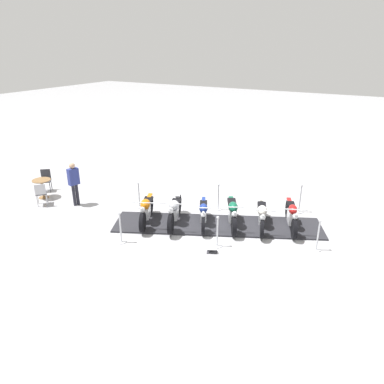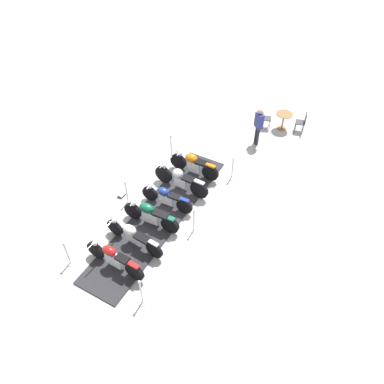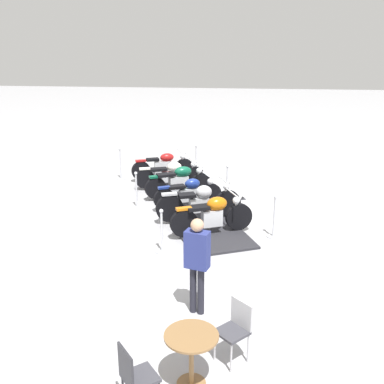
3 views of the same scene
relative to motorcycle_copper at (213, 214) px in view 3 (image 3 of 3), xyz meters
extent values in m
plane|color=#B2B2B7|center=(-1.07, 2.26, -0.54)|extent=(80.00, 80.00, 0.00)
cube|color=#28282D|center=(-1.07, 2.26, -0.51)|extent=(4.45, 7.20, 0.05)
cylinder|color=black|center=(0.62, 0.29, -0.15)|extent=(0.66, 0.40, 0.68)
cylinder|color=black|center=(-0.66, -0.31, -0.15)|extent=(0.66, 0.40, 0.68)
cube|color=silver|center=(-0.02, -0.01, -0.09)|extent=(0.54, 0.41, 0.41)
ellipsoid|color=#D16B0F|center=(0.09, 0.04, 0.26)|extent=(0.60, 0.52, 0.34)
cube|color=black|center=(-0.35, -0.16, 0.21)|extent=(0.61, 0.50, 0.08)
cube|color=#D16B0F|center=(-0.66, -0.31, 0.22)|extent=(0.40, 0.29, 0.06)
cylinder|color=silver|center=(0.53, 0.25, 0.14)|extent=(0.34, 0.21, 0.57)
cylinder|color=silver|center=(0.45, 0.21, 0.49)|extent=(0.35, 0.71, 0.04)
sphere|color=silver|center=(0.54, 0.25, 0.29)|extent=(0.18, 0.18, 0.18)
cylinder|color=black|center=(0.29, 1.19, -0.13)|extent=(0.71, 0.38, 0.72)
cylinder|color=black|center=(-1.17, 0.60, -0.13)|extent=(0.71, 0.38, 0.72)
cube|color=silver|center=(-0.44, 0.90, -0.10)|extent=(0.55, 0.39, 0.38)
ellipsoid|color=#B7BAC1|center=(-0.32, 0.95, 0.25)|extent=(0.53, 0.49, 0.35)
cube|color=black|center=(-0.75, 0.77, 0.19)|extent=(0.53, 0.46, 0.08)
cube|color=#B7BAC1|center=(-1.17, 0.60, 0.26)|extent=(0.42, 0.28, 0.06)
cylinder|color=silver|center=(0.23, 1.17, 0.18)|extent=(0.28, 0.17, 0.62)
cylinder|color=silver|center=(0.16, 1.14, 0.54)|extent=(0.32, 0.72, 0.04)
sphere|color=silver|center=(0.25, 1.18, 0.34)|extent=(0.18, 0.18, 0.18)
cylinder|color=black|center=(-0.23, 2.13, -0.18)|extent=(0.59, 0.37, 0.60)
cylinder|color=black|center=(-1.49, 1.49, -0.18)|extent=(0.59, 0.37, 0.60)
cube|color=silver|center=(-0.86, 1.81, -0.13)|extent=(0.54, 0.41, 0.37)
ellipsoid|color=navy|center=(-0.75, 1.86, 0.18)|extent=(0.52, 0.46, 0.29)
cube|color=black|center=(-1.17, 1.65, 0.13)|extent=(0.55, 0.45, 0.08)
cube|color=navy|center=(-1.49, 1.49, 0.15)|extent=(0.36, 0.27, 0.06)
cylinder|color=silver|center=(-0.29, 2.10, 0.07)|extent=(0.26, 0.18, 0.52)
cylinder|color=silver|center=(-0.35, 2.07, 0.39)|extent=(0.34, 0.62, 0.04)
sphere|color=silver|center=(-0.26, 2.11, 0.19)|extent=(0.18, 0.18, 0.18)
cylinder|color=black|center=(-0.64, 3.05, -0.16)|extent=(0.64, 0.42, 0.65)
cylinder|color=black|center=(-1.92, 2.38, -0.16)|extent=(0.64, 0.42, 0.65)
cube|color=silver|center=(-1.28, 2.71, -0.09)|extent=(0.63, 0.48, 0.44)
ellipsoid|color=#0F5138|center=(-1.15, 2.78, 0.27)|extent=(0.62, 0.53, 0.32)
cube|color=black|center=(-1.63, 2.53, 0.22)|extent=(0.62, 0.51, 0.08)
cube|color=#0F5138|center=(-1.92, 2.38, 0.19)|extent=(0.39, 0.31, 0.06)
cylinder|color=silver|center=(-0.71, 3.02, 0.11)|extent=(0.30, 0.20, 0.55)
cylinder|color=silver|center=(-0.78, 2.98, 0.45)|extent=(0.32, 0.56, 0.04)
sphere|color=silver|center=(-0.69, 3.02, 0.25)|extent=(0.18, 0.18, 0.18)
cylinder|color=black|center=(-0.93, 3.91, -0.17)|extent=(0.62, 0.31, 0.63)
cylinder|color=black|center=(-2.47, 3.34, -0.17)|extent=(0.62, 0.31, 0.63)
cube|color=silver|center=(-1.70, 3.62, -0.14)|extent=(0.58, 0.36, 0.34)
ellipsoid|color=silver|center=(-1.57, 3.67, 0.17)|extent=(0.56, 0.47, 0.33)
cube|color=black|center=(-2.06, 3.49, 0.12)|extent=(0.61, 0.46, 0.08)
cube|color=silver|center=(-2.47, 3.34, 0.17)|extent=(0.36, 0.23, 0.06)
cylinder|color=silver|center=(-1.00, 3.88, 0.09)|extent=(0.29, 0.17, 0.53)
cylinder|color=silver|center=(-1.07, 3.86, 0.42)|extent=(0.31, 0.74, 0.04)
sphere|color=silver|center=(-0.97, 3.89, 0.22)|extent=(0.18, 0.18, 0.18)
cylinder|color=black|center=(-1.41, 4.82, -0.16)|extent=(0.65, 0.36, 0.65)
cylinder|color=black|center=(-2.82, 4.24, -0.16)|extent=(0.65, 0.36, 0.65)
cube|color=silver|center=(-2.12, 4.53, -0.09)|extent=(0.62, 0.42, 0.44)
ellipsoid|color=#AD1919|center=(-1.98, 4.59, 0.25)|extent=(0.55, 0.45, 0.29)
cube|color=black|center=(-2.44, 4.40, 0.21)|extent=(0.49, 0.40, 0.08)
cube|color=#AD1919|center=(-2.82, 4.24, 0.20)|extent=(0.39, 0.27, 0.06)
cylinder|color=silver|center=(-1.49, 4.79, 0.12)|extent=(0.30, 0.18, 0.55)
cylinder|color=silver|center=(-1.56, 4.76, 0.45)|extent=(0.33, 0.73, 0.04)
sphere|color=silver|center=(-1.47, 4.80, 0.25)|extent=(0.18, 0.18, 0.18)
cylinder|color=silver|center=(-1.10, 5.62, -0.53)|extent=(0.29, 0.29, 0.03)
cylinder|color=silver|center=(-1.10, 5.62, -0.05)|extent=(0.05, 0.05, 0.94)
sphere|color=silver|center=(-1.10, 5.62, 0.46)|extent=(0.09, 0.09, 0.09)
cylinder|color=silver|center=(1.47, 0.06, -0.53)|extent=(0.30, 0.30, 0.03)
cylinder|color=silver|center=(1.47, 0.06, -0.03)|extent=(0.05, 0.05, 0.96)
sphere|color=silver|center=(1.47, 0.06, 0.48)|extent=(0.09, 0.09, 0.09)
cylinder|color=silver|center=(-2.33, 1.68, -0.53)|extent=(0.28, 0.28, 0.03)
cylinder|color=silver|center=(-2.33, 1.68, -0.04)|extent=(0.05, 0.05, 0.96)
sphere|color=silver|center=(-2.33, 1.68, 0.48)|extent=(0.09, 0.09, 0.09)
cylinder|color=silver|center=(-1.04, -1.10, -0.53)|extent=(0.32, 0.32, 0.03)
cylinder|color=silver|center=(-1.04, -1.10, -0.06)|extent=(0.05, 0.05, 0.91)
sphere|color=silver|center=(-1.04, -1.10, 0.44)|extent=(0.09, 0.09, 0.09)
cylinder|color=silver|center=(-3.61, 4.46, -0.53)|extent=(0.32, 0.32, 0.03)
cylinder|color=silver|center=(-3.61, 4.46, -0.01)|extent=(0.05, 0.05, 1.01)
sphere|color=silver|center=(-3.61, 4.46, 0.53)|extent=(0.09, 0.09, 0.09)
cylinder|color=silver|center=(0.19, 2.84, -0.53)|extent=(0.32, 0.32, 0.03)
cylinder|color=silver|center=(0.19, 2.84, -0.05)|extent=(0.05, 0.05, 0.94)
sphere|color=silver|center=(0.19, 2.84, 0.46)|extent=(0.09, 0.09, 0.09)
cube|color=#333338|center=(0.61, 2.87, -0.53)|extent=(0.32, 0.38, 0.02)
cube|color=white|center=(0.61, 2.87, -0.42)|extent=(0.31, 0.35, 0.11)
cylinder|color=olive|center=(0.15, -5.12, -0.53)|extent=(0.40, 0.40, 0.02)
cylinder|color=olive|center=(0.15, -5.12, -0.15)|extent=(0.07, 0.07, 0.73)
cylinder|color=olive|center=(0.15, -5.12, 0.23)|extent=(0.73, 0.73, 0.03)
cylinder|color=#B7B7BC|center=(0.67, -4.81, -0.31)|extent=(0.03, 0.03, 0.47)
cylinder|color=#B7B7BC|center=(0.42, -4.58, -0.31)|extent=(0.03, 0.03, 0.47)
cylinder|color=#B7B7BC|center=(0.90, -4.56, -0.31)|extent=(0.03, 0.03, 0.47)
cylinder|color=#B7B7BC|center=(0.66, -4.33, -0.31)|extent=(0.03, 0.03, 0.47)
cube|color=#3F3F47|center=(0.66, -4.57, -0.05)|extent=(0.57, 0.57, 0.04)
cube|color=#B7B7BC|center=(0.79, -4.43, 0.18)|extent=(0.31, 0.29, 0.41)
cylinder|color=#2D2D33|center=(-0.40, -5.36, -0.32)|extent=(0.03, 0.03, 0.44)
cube|color=#3F3F47|center=(-0.42, -5.59, -0.08)|extent=(0.56, 0.56, 0.04)
cube|color=#2D2D33|center=(-0.57, -5.71, 0.17)|extent=(0.28, 0.33, 0.45)
cylinder|color=#23232D|center=(-0.05, -3.36, -0.11)|extent=(0.12, 0.12, 0.87)
cylinder|color=#23232D|center=(0.09, -3.40, -0.11)|extent=(0.12, 0.12, 0.87)
cube|color=navy|center=(0.02, -3.38, 0.65)|extent=(0.44, 0.32, 0.65)
sphere|color=tan|center=(0.02, -3.38, 1.08)|extent=(0.22, 0.22, 0.22)
camera|label=1|loc=(9.30, 7.03, 5.36)|focal=34.09mm
camera|label=2|loc=(-8.80, 6.48, 9.26)|focal=34.57mm
camera|label=3|loc=(0.81, -10.00, 3.81)|focal=41.50mm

